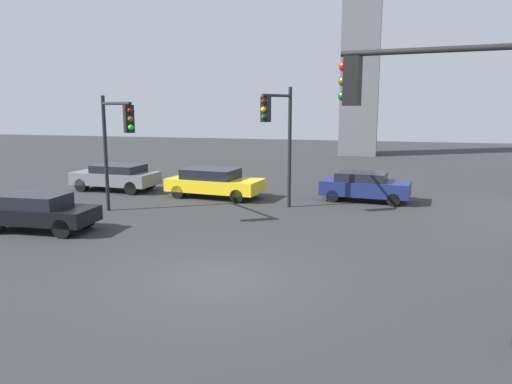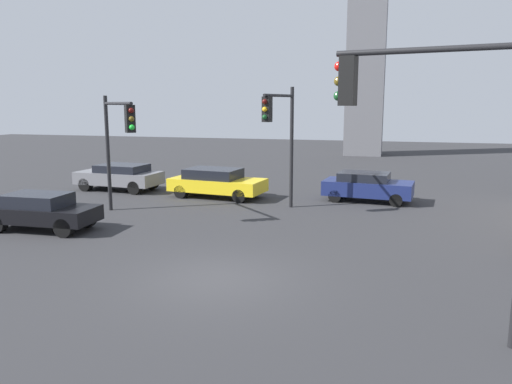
{
  "view_description": "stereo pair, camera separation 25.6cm",
  "coord_description": "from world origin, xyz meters",
  "views": [
    {
      "loc": [
        4.15,
        -12.08,
        4.61
      ],
      "look_at": [
        0.01,
        4.01,
        1.66
      ],
      "focal_mm": 35.07,
      "sensor_mm": 36.0,
      "label": 1
    },
    {
      "loc": [
        4.4,
        -12.01,
        4.61
      ],
      "look_at": [
        0.01,
        4.01,
        1.66
      ],
      "focal_mm": 35.07,
      "sensor_mm": 36.0,
      "label": 2
    }
  ],
  "objects": [
    {
      "name": "ground_plane",
      "position": [
        0.0,
        0.0,
        0.0
      ],
      "size": [
        103.23,
        103.23,
        0.0
      ],
      "primitive_type": "plane",
      "color": "#2D2D30"
    },
    {
      "name": "traffic_light_0",
      "position": [
        5.21,
        -1.78,
        4.19
      ],
      "size": [
        3.71,
        0.98,
        5.95
      ],
      "rotation": [
        0.0,
        0.0,
        2.93
      ],
      "color": "black",
      "rests_on": "ground_plane"
    },
    {
      "name": "traffic_light_1",
      "position": [
        -6.11,
        5.68,
        3.5
      ],
      "size": [
        2.86,
        2.84,
        4.93
      ],
      "rotation": [
        0.0,
        0.0,
        -0.78
      ],
      "color": "black",
      "rests_on": "ground_plane"
    },
    {
      "name": "traffic_light_2",
      "position": [
        -0.2,
        8.56,
        3.66
      ],
      "size": [
        0.84,
        2.59,
        5.31
      ],
      "rotation": [
        0.0,
        0.0,
        -1.82
      ],
      "color": "black",
      "rests_on": "ground_plane"
    },
    {
      "name": "car_0",
      "position": [
        -9.67,
        11.63,
        0.76
      ],
      "size": [
        4.58,
        2.33,
        1.4
      ],
      "rotation": [
        0.0,
        0.0,
        3.07
      ],
      "color": "slate",
      "rests_on": "ground_plane"
    },
    {
      "name": "car_1",
      "position": [
        -7.97,
        3.2,
        0.73
      ],
      "size": [
        4.05,
        1.89,
        1.35
      ],
      "rotation": [
        0.0,
        0.0,
        0.04
      ],
      "color": "black",
      "rests_on": "ground_plane"
    },
    {
      "name": "car_2",
      "position": [
        -3.97,
        11.06,
        0.76
      ],
      "size": [
        4.85,
        2.58,
        1.43
      ],
      "rotation": [
        0.0,
        0.0,
        -0.12
      ],
      "color": "yellow",
      "rests_on": "ground_plane"
    },
    {
      "name": "car_3",
      "position": [
        3.3,
        11.99,
        0.73
      ],
      "size": [
        4.29,
        2.3,
        1.38
      ],
      "rotation": [
        0.0,
        0.0,
        -0.11
      ],
      "color": "navy",
      "rests_on": "ground_plane"
    }
  ]
}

